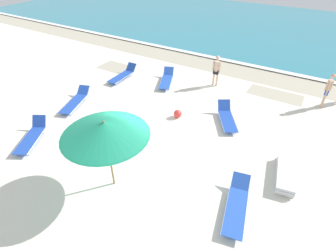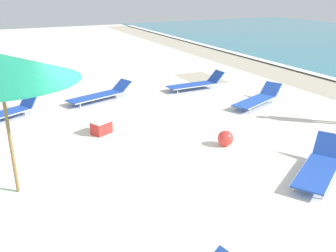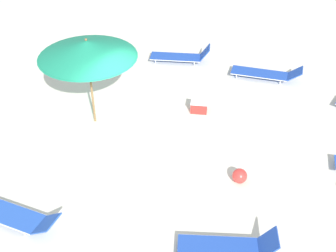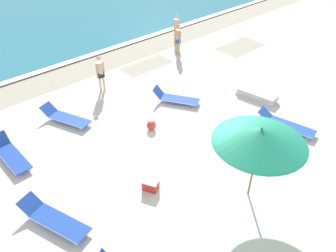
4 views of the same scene
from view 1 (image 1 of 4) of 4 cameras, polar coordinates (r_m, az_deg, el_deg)
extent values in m
cube|color=silver|center=(10.42, -3.27, -6.36)|extent=(60.00, 60.00, 0.16)
cube|color=#B8AE96|center=(17.63, 14.04, 11.83)|extent=(57.00, 2.20, 0.00)
cube|color=#B8AE96|center=(17.77, -11.25, 12.42)|extent=(2.19, 1.43, 0.00)
cube|color=#B8AE96|center=(15.33, 22.27, 6.34)|extent=(2.82, 1.26, 0.00)
cube|color=teal|center=(27.71, 21.94, 19.26)|extent=(60.00, 19.63, 0.06)
cube|color=white|center=(18.60, 15.24, 13.15)|extent=(56.00, 0.44, 0.01)
cylinder|color=olive|center=(8.63, -12.52, -6.89)|extent=(0.06, 0.06, 2.35)
cone|color=#1E936B|center=(7.90, -13.61, -0.62)|extent=(2.68, 2.68, 0.47)
cylinder|color=#166E50|center=(8.03, -13.39, -1.90)|extent=(2.60, 2.60, 0.01)
sphere|color=olive|center=(7.75, -13.88, 0.93)|extent=(0.07, 0.07, 0.07)
cube|color=white|center=(10.31, 24.06, -9.83)|extent=(0.89, 1.88, 0.03)
cube|color=silver|center=(10.33, 24.02, -9.94)|extent=(0.91, 1.91, 0.04)
cube|color=white|center=(10.21, 24.17, -9.70)|extent=(0.89, 1.88, 0.03)
cube|color=silver|center=(10.23, 24.13, -9.82)|extent=(0.91, 1.91, 0.04)
cube|color=white|center=(10.15, 24.29, -9.41)|extent=(0.89, 1.88, 0.03)
cube|color=silver|center=(10.17, 24.25, -9.53)|extent=(0.91, 1.91, 0.04)
cube|color=white|center=(10.11, 24.41, -8.98)|extent=(0.89, 1.88, 0.03)
cube|color=silver|center=(10.13, 24.37, -9.10)|extent=(0.91, 1.91, 0.04)
cube|color=blue|center=(15.17, -0.46, 9.59)|extent=(1.23, 1.86, 0.03)
cylinder|color=silver|center=(15.21, -1.59, 9.66)|extent=(0.71, 1.64, 0.03)
cylinder|color=silver|center=(15.13, 0.68, 9.52)|extent=(0.71, 1.64, 0.03)
cube|color=blue|center=(16.06, 0.14, 11.89)|extent=(0.70, 0.62, 0.39)
cylinder|color=silver|center=(14.64, -1.86, 8.13)|extent=(0.03, 0.03, 0.16)
cylinder|color=silver|center=(14.57, 0.14, 8.00)|extent=(0.03, 0.03, 0.16)
cylinder|color=silver|center=(15.86, -1.00, 10.45)|extent=(0.03, 0.03, 0.16)
cylinder|color=silver|center=(15.79, 0.86, 10.33)|extent=(0.03, 0.03, 0.16)
cube|color=blue|center=(13.88, -19.89, 4.58)|extent=(1.18, 1.95, 0.03)
cylinder|color=silver|center=(14.03, -20.96, 4.68)|extent=(0.64, 1.76, 0.03)
cylinder|color=silver|center=(13.73, -18.81, 4.49)|extent=(0.64, 1.76, 0.03)
cube|color=blue|center=(14.65, -17.96, 7.47)|extent=(0.70, 0.63, 0.35)
cylinder|color=silver|center=(13.55, -22.15, 2.73)|extent=(0.03, 0.03, 0.16)
cylinder|color=silver|center=(13.29, -20.28, 2.53)|extent=(0.03, 0.03, 0.16)
cylinder|color=silver|center=(14.57, -19.39, 5.83)|extent=(0.03, 0.03, 0.16)
cylinder|color=silver|center=(14.33, -17.60, 5.69)|extent=(0.03, 0.03, 0.16)
cube|color=blue|center=(8.59, 14.51, -17.60)|extent=(0.96, 1.91, 0.03)
cylinder|color=silver|center=(8.58, 12.45, -17.21)|extent=(0.40, 1.80, 0.03)
cylinder|color=silver|center=(8.61, 16.57, -17.97)|extent=(0.40, 1.80, 0.03)
cube|color=blue|center=(9.23, 15.56, -11.49)|extent=(0.66, 0.59, 0.32)
cylinder|color=silver|center=(8.24, 11.86, -21.50)|extent=(0.03, 0.03, 0.16)
cylinder|color=silver|center=(8.26, 15.60, -22.18)|extent=(0.03, 0.03, 0.16)
cylinder|color=silver|center=(9.11, 13.37, -14.15)|extent=(0.03, 0.03, 0.16)
cylinder|color=silver|center=(9.13, 16.62, -14.76)|extent=(0.03, 0.03, 0.16)
cube|color=blue|center=(16.00, -10.28, 10.49)|extent=(0.66, 1.82, 0.03)
cylinder|color=silver|center=(16.18, -11.13, 10.68)|extent=(0.09, 1.80, 0.03)
cylinder|color=silver|center=(15.83, -9.41, 10.29)|extent=(0.09, 1.80, 0.03)
cube|color=blue|center=(16.69, -8.03, 12.58)|extent=(0.59, 0.42, 0.42)
cylinder|color=silver|center=(15.72, -12.55, 9.32)|extent=(0.03, 0.03, 0.16)
cylinder|color=silver|center=(15.41, -11.08, 8.96)|extent=(0.03, 0.03, 0.16)
cylinder|color=silver|center=(16.68, -9.46, 11.31)|extent=(0.03, 0.03, 0.16)
cylinder|color=silver|center=(16.39, -8.01, 10.99)|extent=(0.03, 0.03, 0.16)
cube|color=blue|center=(12.10, 12.87, 1.06)|extent=(1.40, 1.75, 0.03)
cylinder|color=silver|center=(12.03, 11.48, 1.06)|extent=(0.91, 1.46, 0.03)
cylinder|color=silver|center=(12.17, 14.24, 1.07)|extent=(0.91, 1.46, 0.03)
cube|color=blue|center=(12.82, 12.12, 4.46)|extent=(0.69, 0.62, 0.44)
cylinder|color=silver|center=(11.58, 12.20, -1.20)|extent=(0.03, 0.03, 0.16)
cylinder|color=silver|center=(11.70, 14.64, -1.17)|extent=(0.03, 0.03, 0.16)
cylinder|color=silver|center=(12.63, 11.11, 2.42)|extent=(0.03, 0.03, 0.16)
cylinder|color=silver|center=(12.74, 13.36, 2.42)|extent=(0.03, 0.03, 0.16)
cube|color=blue|center=(12.11, -27.91, -2.75)|extent=(1.38, 1.83, 0.03)
cylinder|color=silver|center=(12.26, -29.13, -2.69)|extent=(0.88, 1.55, 0.03)
cylinder|color=silver|center=(11.96, -26.65, -2.82)|extent=(0.88, 1.55, 0.03)
cube|color=blue|center=(12.71, -26.27, 0.95)|extent=(0.67, 0.58, 0.47)
cylinder|color=silver|center=(11.85, -30.22, -5.12)|extent=(0.03, 0.03, 0.16)
cylinder|color=silver|center=(11.59, -28.07, -5.29)|extent=(0.03, 0.03, 0.16)
cylinder|color=silver|center=(12.75, -27.52, -1.12)|extent=(0.03, 0.03, 0.16)
cylinder|color=silver|center=(12.51, -25.48, -1.19)|extent=(0.03, 0.03, 0.16)
cylinder|color=tan|center=(15.13, 30.90, 5.28)|extent=(0.11, 0.11, 0.90)
cylinder|color=tan|center=(14.95, 30.79, 4.97)|extent=(0.11, 0.11, 0.90)
cube|color=#2D51B2|center=(14.89, 31.28, 6.34)|extent=(0.20, 0.31, 0.24)
cylinder|color=tan|center=(14.75, 31.70, 7.52)|extent=(0.27, 0.27, 0.55)
cylinder|color=tan|center=(14.92, 31.79, 7.77)|extent=(0.08, 0.08, 0.55)
cylinder|color=tan|center=(14.58, 31.60, 7.24)|extent=(0.08, 0.08, 0.55)
sphere|color=tan|center=(14.56, 32.30, 9.18)|extent=(0.21, 0.21, 0.21)
cylinder|color=beige|center=(15.23, 9.91, 10.31)|extent=(0.11, 0.11, 0.90)
cylinder|color=beige|center=(15.17, 10.62, 10.13)|extent=(0.11, 0.11, 0.90)
cube|color=black|center=(15.05, 10.41, 11.49)|extent=(0.31, 0.19, 0.24)
cylinder|color=beige|center=(14.91, 10.56, 12.73)|extent=(0.27, 0.27, 0.55)
cylinder|color=beige|center=(14.96, 9.88, 12.87)|extent=(0.08, 0.08, 0.55)
cylinder|color=beige|center=(14.86, 11.24, 12.55)|extent=(0.08, 0.08, 0.55)
sphere|color=beige|center=(14.72, 10.77, 14.46)|extent=(0.21, 0.21, 0.21)
sphere|color=red|center=(12.27, 2.12, 2.67)|extent=(0.38, 0.38, 0.38)
cube|color=red|center=(11.70, -12.67, -0.34)|extent=(0.52, 0.58, 0.32)
cube|color=white|center=(11.60, -12.79, 0.40)|extent=(0.54, 0.61, 0.05)
camera|label=2|loc=(5.71, 43.54, -11.77)|focal=40.00mm
camera|label=3|loc=(12.89, 53.74, 28.79)|focal=50.00mm
camera|label=4|loc=(11.45, -63.61, 23.90)|focal=35.00mm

